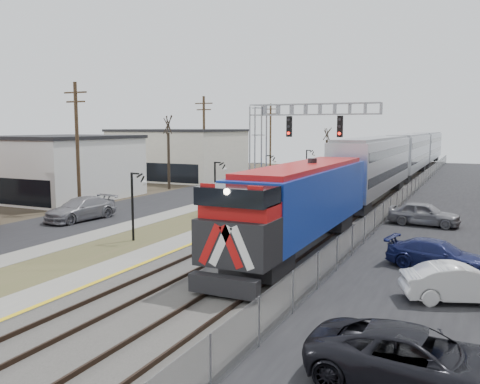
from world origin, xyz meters
The scene contains 20 objects.
street_west centered at (-11.50, 35.00, 0.02)m, with size 7.00×120.00×0.04m, color black.
sidewalk centered at (-7.00, 35.00, 0.04)m, with size 2.00×120.00×0.08m, color gray.
grass_median centered at (-4.00, 35.00, 0.03)m, with size 4.00×120.00×0.06m, color #4A4E29.
platform centered at (-1.00, 35.00, 0.12)m, with size 2.00×120.00×0.24m, color gray.
ballast_bed centered at (4.00, 35.00, 0.10)m, with size 8.00×120.00×0.20m, color #595651.
platform_edge centered at (-0.12, 35.00, 0.24)m, with size 0.24×120.00×0.01m, color gold.
track_near centered at (2.00, 35.00, 0.28)m, with size 1.58×120.00×0.15m.
track_far centered at (5.50, 35.00, 0.28)m, with size 1.58×120.00×0.15m.
train centered at (5.50, 55.40, 2.92)m, with size 3.00×85.85×5.33m.
signal_gantry centered at (1.22, 27.99, 5.59)m, with size 9.00×1.07×8.15m.
lampposts centered at (-4.00, 18.29, 2.00)m, with size 0.14×62.14×4.00m.
utility_poles centered at (-14.50, 25.00, 5.00)m, with size 0.28×80.28×10.00m.
fence centered at (8.20, 35.00, 0.80)m, with size 0.04×120.00×1.60m, color gray.
buildings_west centered at (-21.00, 24.21, 3.01)m, with size 14.00×67.00×7.00m.
bare_trees centered at (-12.66, 38.91, 2.70)m, with size 12.30×42.30×5.95m.
car_lot_b centered at (13.48, 14.92, 0.71)m, with size 1.50×4.29×1.42m, color silver.
car_lot_c centered at (12.71, 7.44, 0.76)m, with size 2.51×5.44×1.51m, color black.
car_lot_d centered at (12.35, 19.24, 0.67)m, with size 1.89×4.64×1.35m, color #151C4C.
car_lot_e centered at (10.68, 30.15, 0.78)m, with size 1.85×4.60×1.57m, color gray.
car_street_b centered at (-11.44, 21.81, 0.79)m, with size 2.23×5.48×1.59m, color gray.
Camera 1 is at (13.89, -5.30, 6.56)m, focal length 38.00 mm.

